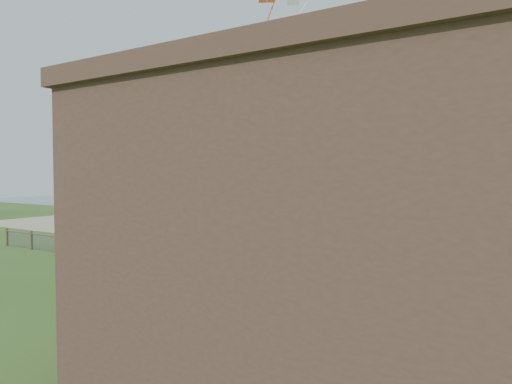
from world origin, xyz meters
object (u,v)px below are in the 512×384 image
at_px(picnic_table, 161,297).
at_px(chainlink_fence, 206,266).
at_px(octopus_kite, 258,137).
at_px(motel, 473,251).

bearing_deg(picnic_table, chainlink_fence, 85.86).
height_order(chainlink_fence, octopus_kite, octopus_kite).
bearing_deg(octopus_kite, picnic_table, -87.38).
distance_m(motel, octopus_kite, 17.45).
bearing_deg(octopus_kite, chainlink_fence, -100.63).
relative_size(picnic_table, octopus_kite, 0.24).
relative_size(chainlink_fence, motel, 2.41).
height_order(motel, picnic_table, motel).
bearing_deg(chainlink_fence, picnic_table, -70.39).
bearing_deg(chainlink_fence, motel, -28.30).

